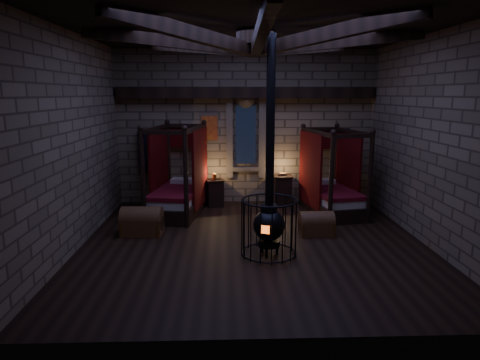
{
  "coord_description": "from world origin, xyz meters",
  "views": [
    {
      "loc": [
        -0.58,
        -8.35,
        3.03
      ],
      "look_at": [
        -0.26,
        0.6,
        1.21
      ],
      "focal_mm": 32.0,
      "sensor_mm": 36.0,
      "label": 1
    }
  ],
  "objects_px": {
    "trunk_left": "(142,222)",
    "stove": "(269,222)",
    "bed_right": "(331,192)",
    "trunk_right": "(316,224)",
    "bed_left": "(178,192)"
  },
  "relations": [
    {
      "from": "bed_left",
      "to": "trunk_right",
      "type": "relative_size",
      "value": 3.06
    },
    {
      "from": "bed_left",
      "to": "trunk_left",
      "type": "relative_size",
      "value": 2.55
    },
    {
      "from": "trunk_right",
      "to": "stove",
      "type": "height_order",
      "value": "stove"
    },
    {
      "from": "bed_right",
      "to": "bed_left",
      "type": "bearing_deg",
      "value": 169.57
    },
    {
      "from": "trunk_left",
      "to": "stove",
      "type": "relative_size",
      "value": 0.22
    },
    {
      "from": "trunk_left",
      "to": "trunk_right",
      "type": "xyz_separation_m",
      "value": [
        3.79,
        -0.15,
        -0.05
      ]
    },
    {
      "from": "bed_right",
      "to": "stove",
      "type": "distance_m",
      "value": 3.48
    },
    {
      "from": "bed_left",
      "to": "bed_right",
      "type": "xyz_separation_m",
      "value": [
        3.93,
        -0.04,
        -0.02
      ]
    },
    {
      "from": "bed_left",
      "to": "trunk_left",
      "type": "xyz_separation_m",
      "value": [
        -0.61,
        -1.65,
        -0.27
      ]
    },
    {
      "from": "bed_left",
      "to": "stove",
      "type": "height_order",
      "value": "stove"
    },
    {
      "from": "bed_left",
      "to": "stove",
      "type": "relative_size",
      "value": 0.56
    },
    {
      "from": "bed_right",
      "to": "trunk_right",
      "type": "xyz_separation_m",
      "value": [
        -0.75,
        -1.77,
        -0.29
      ]
    },
    {
      "from": "trunk_right",
      "to": "stove",
      "type": "distance_m",
      "value": 1.68
    },
    {
      "from": "trunk_left",
      "to": "bed_left",
      "type": "bearing_deg",
      "value": 72.59
    },
    {
      "from": "bed_right",
      "to": "trunk_right",
      "type": "distance_m",
      "value": 1.94
    }
  ]
}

